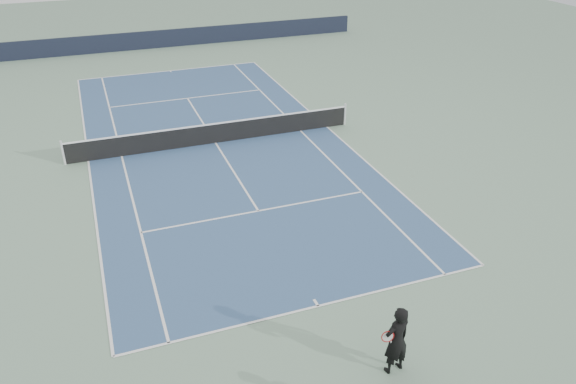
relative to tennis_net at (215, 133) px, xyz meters
name	(u,v)px	position (x,y,z in m)	size (l,w,h in m)	color
ground	(216,143)	(0.00, 0.00, -0.50)	(80.00, 80.00, 0.00)	gray
court_surface	(216,143)	(0.00, 0.00, -0.50)	(10.97, 23.77, 0.01)	#325077
tennis_net	(215,133)	(0.00, 0.00, 0.00)	(12.90, 0.10, 1.07)	silver
windscreen_far	(155,39)	(0.00, 17.88, 0.10)	(30.00, 0.25, 1.20)	black
tennis_player	(396,340)	(0.79, -14.61, 0.43)	(0.84, 0.62, 1.88)	black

